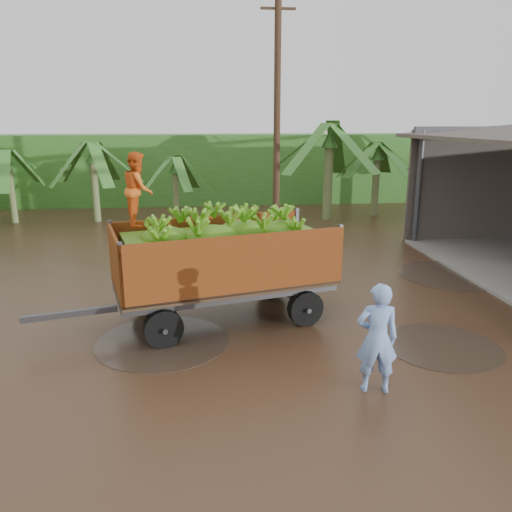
{
  "coord_description": "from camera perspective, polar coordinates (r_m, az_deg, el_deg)",
  "views": [
    {
      "loc": [
        -2.29,
        -11.27,
        4.31
      ],
      "look_at": [
        -1.12,
        -0.28,
        1.3
      ],
      "focal_mm": 35.0,
      "sensor_mm": 36.0,
      "label": 1
    }
  ],
  "objects": [
    {
      "name": "banana_plants",
      "position": [
        17.67,
        -15.38,
        6.89
      ],
      "size": [
        25.47,
        20.77,
        4.42
      ],
      "color": "#2D661E",
      "rests_on": "ground"
    },
    {
      "name": "banana_trailer",
      "position": [
        10.89,
        -3.94,
        -0.26
      ],
      "size": [
        6.55,
        3.34,
        3.69
      ],
      "rotation": [
        0.0,
        0.0,
        0.25
      ],
      "color": "#A04916",
      "rests_on": "ground"
    },
    {
      "name": "hedge_north",
      "position": [
        27.39,
        -5.52,
        9.91
      ],
      "size": [
        22.0,
        3.0,
        3.6
      ],
      "primitive_type": "cube",
      "color": "#2D661E",
      "rests_on": "ground"
    },
    {
      "name": "utility_pole",
      "position": [
        18.26,
        2.42,
        15.32
      ],
      "size": [
        1.2,
        0.24,
        8.57
      ],
      "color": "#47301E",
      "rests_on": "ground"
    },
    {
      "name": "ground",
      "position": [
        12.28,
        5.1,
        -5.36
      ],
      "size": [
        100.0,
        100.0,
        0.0
      ],
      "primitive_type": "plane",
      "color": "black",
      "rests_on": "ground"
    },
    {
      "name": "man_blue",
      "position": [
        8.35,
        13.66,
        -9.11
      ],
      "size": [
        0.74,
        0.54,
        1.86
      ],
      "primitive_type": "imported",
      "rotation": [
        0.0,
        0.0,
        3.0
      ],
      "color": "#7BA1E0",
      "rests_on": "ground"
    }
  ]
}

